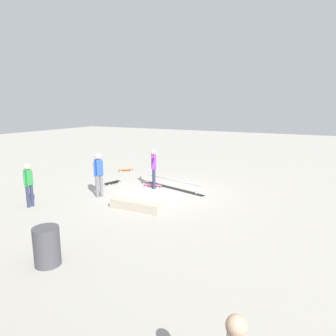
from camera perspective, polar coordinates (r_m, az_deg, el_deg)
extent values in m
plane|color=#ADA89E|center=(12.52, -1.77, -4.58)|extent=(60.00, 60.00, 0.00)
cube|color=black|center=(13.04, 1.02, -3.88)|extent=(3.17, 1.11, 0.01)
cylinder|color=#B7B7BC|center=(12.23, 5.29, -4.08)|extent=(0.04, 0.04, 0.39)
cylinder|color=#B7B7BC|center=(13.82, -2.75, -2.19)|extent=(0.04, 0.04, 0.39)
cylinder|color=#B7B7BC|center=(12.94, 1.03, -2.24)|extent=(2.97, 0.88, 0.05)
cube|color=#B2A893|center=(10.47, -6.15, -7.09)|extent=(1.92, 0.40, 0.30)
cylinder|color=#2D3351|center=(12.93, -2.64, -2.11)|extent=(0.17, 0.17, 0.85)
cylinder|color=#2D3351|center=(13.09, -2.71, -1.93)|extent=(0.17, 0.17, 0.85)
cube|color=purple|center=(12.85, -2.71, 1.13)|extent=(0.29, 0.29, 0.60)
sphere|color=tan|center=(12.78, -2.72, 2.97)|extent=(0.23, 0.23, 0.23)
cylinder|color=purple|center=(12.43, -2.54, 1.84)|extent=(0.40, 0.51, 0.08)
cylinder|color=purple|center=(13.20, -2.88, 2.42)|extent=(0.40, 0.51, 0.08)
cube|color=#E05993|center=(13.34, -2.89, -3.21)|extent=(0.82, 0.37, 0.02)
cylinder|color=white|center=(13.33, -4.16, -3.47)|extent=(0.06, 0.04, 0.05)
cylinder|color=white|center=(13.54, -3.84, -3.23)|extent=(0.06, 0.04, 0.05)
cylinder|color=white|center=(13.16, -1.92, -3.64)|extent=(0.06, 0.04, 0.05)
cylinder|color=white|center=(13.38, -1.63, -3.39)|extent=(0.06, 0.04, 0.05)
cylinder|color=#2D3351|center=(11.76, -24.31, -4.74)|extent=(0.12, 0.12, 0.78)
cylinder|color=#2D3351|center=(11.68, -24.93, -4.91)|extent=(0.12, 0.12, 0.78)
cube|color=#2D8C42|center=(11.56, -24.90, -1.64)|extent=(0.19, 0.21, 0.55)
sphere|color=beige|center=(11.48, -25.06, 0.23)|extent=(0.21, 0.21, 0.21)
cylinder|color=#2D8C42|center=(11.64, -24.32, -1.75)|extent=(0.08, 0.08, 0.52)
cylinder|color=#2D8C42|center=(11.49, -25.44, -2.01)|extent=(0.08, 0.08, 0.52)
sphere|color=tan|center=(3.30, 12.80, -27.04)|extent=(0.21, 0.21, 0.21)
cylinder|color=slate|center=(12.06, -13.22, -3.38)|extent=(0.17, 0.17, 0.87)
cylinder|color=slate|center=(12.13, -12.48, -3.26)|extent=(0.17, 0.17, 0.87)
cube|color=#2D51B7|center=(11.93, -13.01, 0.14)|extent=(0.28, 0.29, 0.62)
sphere|color=beige|center=(11.85, -13.11, 2.17)|extent=(0.24, 0.24, 0.24)
cylinder|color=#2D51B7|center=(11.88, -13.67, -0.21)|extent=(0.11, 0.11, 0.58)
cylinder|color=#2D51B7|center=(12.00, -12.34, -0.03)|extent=(0.11, 0.11, 0.58)
cube|color=black|center=(14.03, -10.44, -2.64)|extent=(0.40, 0.82, 0.02)
cylinder|color=white|center=(13.80, -11.04, -3.14)|extent=(0.04, 0.06, 0.05)
cylinder|color=white|center=(13.98, -11.61, -2.97)|extent=(0.04, 0.06, 0.05)
cylinder|color=white|center=(14.11, -9.27, -2.73)|extent=(0.04, 0.06, 0.05)
cylinder|color=white|center=(14.29, -9.84, -2.57)|extent=(0.04, 0.06, 0.05)
cube|color=orange|center=(16.66, -7.95, -0.29)|extent=(0.73, 0.69, 0.02)
cylinder|color=white|center=(16.53, -8.83, -0.60)|extent=(0.06, 0.06, 0.05)
cylinder|color=white|center=(16.75, -8.91, -0.43)|extent=(0.06, 0.06, 0.05)
cylinder|color=white|center=(16.59, -6.96, -0.50)|extent=(0.06, 0.06, 0.05)
cylinder|color=white|center=(16.81, -7.07, -0.34)|extent=(0.06, 0.06, 0.05)
cylinder|color=#47474C|center=(7.44, -21.89, -13.54)|extent=(0.58, 0.58, 0.89)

